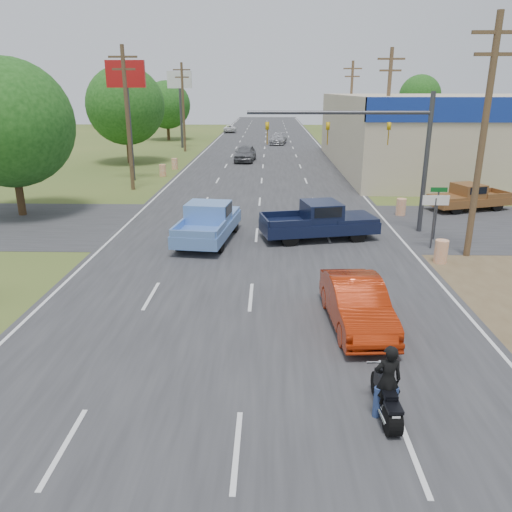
{
  "coord_description": "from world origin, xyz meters",
  "views": [
    {
      "loc": [
        0.63,
        -8.46,
        7.08
      ],
      "look_at": [
        0.16,
        8.8,
        1.3
      ],
      "focal_mm": 35.0,
      "sensor_mm": 36.0,
      "label": 1
    }
  ],
  "objects_px": {
    "motorcycle": "(386,401)",
    "navy_pickup": "(322,220)",
    "blue_pickup": "(209,221)",
    "distant_car_silver": "(278,139)",
    "red_convertible": "(357,304)",
    "distant_car_grey": "(245,154)",
    "distant_car_white": "(230,129)",
    "rider": "(387,384)",
    "brown_pickup": "(467,197)"
  },
  "relations": [
    {
      "from": "brown_pickup",
      "to": "distant_car_white",
      "type": "xyz_separation_m",
      "value": [
        -19.0,
        57.95,
        -0.19
      ]
    },
    {
      "from": "motorcycle",
      "to": "rider",
      "type": "xyz_separation_m",
      "value": [
        -0.0,
        0.05,
        0.4
      ]
    },
    {
      "from": "distant_car_grey",
      "to": "distant_car_silver",
      "type": "relative_size",
      "value": 0.96
    },
    {
      "from": "red_convertible",
      "to": "motorcycle",
      "type": "relative_size",
      "value": 2.24
    },
    {
      "from": "red_convertible",
      "to": "rider",
      "type": "bearing_deg",
      "value": -95.19
    },
    {
      "from": "red_convertible",
      "to": "distant_car_grey",
      "type": "xyz_separation_m",
      "value": [
        -5.24,
        37.51,
        0.06
      ]
    },
    {
      "from": "motorcycle",
      "to": "blue_pickup",
      "type": "distance_m",
      "value": 15.02
    },
    {
      "from": "motorcycle",
      "to": "distant_car_silver",
      "type": "xyz_separation_m",
      "value": [
        -1.51,
        59.48,
        0.27
      ]
    },
    {
      "from": "motorcycle",
      "to": "distant_car_grey",
      "type": "height_order",
      "value": "distant_car_grey"
    },
    {
      "from": "distant_car_silver",
      "to": "distant_car_white",
      "type": "distance_m",
      "value": 20.87
    },
    {
      "from": "rider",
      "to": "distant_car_grey",
      "type": "height_order",
      "value": "rider"
    },
    {
      "from": "rider",
      "to": "blue_pickup",
      "type": "distance_m",
      "value": 14.97
    },
    {
      "from": "brown_pickup",
      "to": "distant_car_silver",
      "type": "bearing_deg",
      "value": -2.54
    },
    {
      "from": "motorcycle",
      "to": "brown_pickup",
      "type": "relative_size",
      "value": 0.39
    },
    {
      "from": "red_convertible",
      "to": "distant_car_grey",
      "type": "distance_m",
      "value": 37.87
    },
    {
      "from": "navy_pickup",
      "to": "distant_car_grey",
      "type": "xyz_separation_m",
      "value": [
        -5.09,
        27.82,
        -0.12
      ]
    },
    {
      "from": "rider",
      "to": "brown_pickup",
      "type": "bearing_deg",
      "value": -117.31
    },
    {
      "from": "navy_pickup",
      "to": "distant_car_grey",
      "type": "height_order",
      "value": "navy_pickup"
    },
    {
      "from": "red_convertible",
      "to": "rider",
      "type": "height_order",
      "value": "rider"
    },
    {
      "from": "motorcycle",
      "to": "blue_pickup",
      "type": "height_order",
      "value": "blue_pickup"
    },
    {
      "from": "motorcycle",
      "to": "navy_pickup",
      "type": "bearing_deg",
      "value": 87.51
    },
    {
      "from": "blue_pickup",
      "to": "brown_pickup",
      "type": "bearing_deg",
      "value": 31.67
    },
    {
      "from": "brown_pickup",
      "to": "rider",
      "type": "bearing_deg",
      "value": 137.08
    },
    {
      "from": "blue_pickup",
      "to": "distant_car_silver",
      "type": "distance_m",
      "value": 45.73
    },
    {
      "from": "red_convertible",
      "to": "rider",
      "type": "relative_size",
      "value": 2.67
    },
    {
      "from": "motorcycle",
      "to": "navy_pickup",
      "type": "relative_size",
      "value": 0.34
    },
    {
      "from": "distant_car_silver",
      "to": "distant_car_white",
      "type": "relative_size",
      "value": 1.11
    },
    {
      "from": "motorcycle",
      "to": "navy_pickup",
      "type": "xyz_separation_m",
      "value": [
        -0.07,
        14.33,
        0.48
      ]
    },
    {
      "from": "navy_pickup",
      "to": "distant_car_silver",
      "type": "xyz_separation_m",
      "value": [
        -1.44,
        45.15,
        -0.21
      ]
    },
    {
      "from": "blue_pickup",
      "to": "distant_car_grey",
      "type": "bearing_deg",
      "value": 96.26
    },
    {
      "from": "rider",
      "to": "distant_car_silver",
      "type": "xyz_separation_m",
      "value": [
        -1.51,
        59.43,
        -0.13
      ]
    },
    {
      "from": "distant_car_white",
      "to": "navy_pickup",
      "type": "bearing_deg",
      "value": 96.79
    },
    {
      "from": "navy_pickup",
      "to": "distant_car_grey",
      "type": "relative_size",
      "value": 1.24
    },
    {
      "from": "brown_pickup",
      "to": "distant_car_white",
      "type": "bearing_deg",
      "value": -0.23
    },
    {
      "from": "navy_pickup",
      "to": "distant_car_grey",
      "type": "bearing_deg",
      "value": 177.78
    },
    {
      "from": "blue_pickup",
      "to": "brown_pickup",
      "type": "height_order",
      "value": "blue_pickup"
    },
    {
      "from": "distant_car_grey",
      "to": "distant_car_white",
      "type": "bearing_deg",
      "value": 101.47
    },
    {
      "from": "red_convertible",
      "to": "distant_car_silver",
      "type": "distance_m",
      "value": 54.85
    },
    {
      "from": "red_convertible",
      "to": "distant_car_silver",
      "type": "bearing_deg",
      "value": 87.56
    },
    {
      "from": "blue_pickup",
      "to": "navy_pickup",
      "type": "bearing_deg",
      "value": 11.33
    },
    {
      "from": "rider",
      "to": "navy_pickup",
      "type": "distance_m",
      "value": 14.29
    },
    {
      "from": "distant_car_grey",
      "to": "distant_car_silver",
      "type": "height_order",
      "value": "distant_car_grey"
    },
    {
      "from": "distant_car_silver",
      "to": "motorcycle",
      "type": "bearing_deg",
      "value": -81.13
    },
    {
      "from": "rider",
      "to": "navy_pickup",
      "type": "bearing_deg",
      "value": -92.5
    },
    {
      "from": "navy_pickup",
      "to": "red_convertible",
      "type": "bearing_deg",
      "value": -11.67
    },
    {
      "from": "motorcycle",
      "to": "distant_car_silver",
      "type": "bearing_deg",
      "value": 88.68
    },
    {
      "from": "navy_pickup",
      "to": "distant_car_white",
      "type": "xyz_separation_m",
      "value": [
        -9.46,
        64.41,
        -0.31
      ]
    },
    {
      "from": "rider",
      "to": "blue_pickup",
      "type": "xyz_separation_m",
      "value": [
        -5.6,
        13.88,
        0.1
      ]
    },
    {
      "from": "distant_car_white",
      "to": "motorcycle",
      "type": "bearing_deg",
      "value": 95.34
    },
    {
      "from": "rider",
      "to": "red_convertible",
      "type": "bearing_deg",
      "value": -93.85
    }
  ]
}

